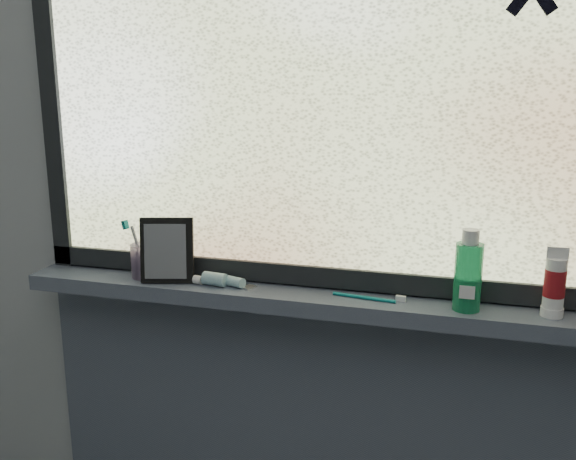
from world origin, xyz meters
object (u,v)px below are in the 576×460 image
Objects in this scene: vanity_mirror at (167,250)px; cream_tube at (555,280)px; toothbrush_cup at (144,261)px; mouthwash_bottle at (468,270)px.

cream_tube is at bearing -14.78° from vanity_mirror.
vanity_mirror reaches higher than toothbrush_cup.
vanity_mirror is 0.09m from toothbrush_cup.
cream_tube is at bearing -0.38° from toothbrush_cup.
cream_tube is at bearing 3.37° from mouthwash_bottle.
mouthwash_bottle is at bearing -1.22° from toothbrush_cup.
toothbrush_cup is at bearing 178.78° from mouthwash_bottle.
mouthwash_bottle reaches higher than cream_tube.
cream_tube is (1.00, -0.01, 0.04)m from toothbrush_cup.
mouthwash_bottle is (0.74, 0.00, 0.01)m from vanity_mirror.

